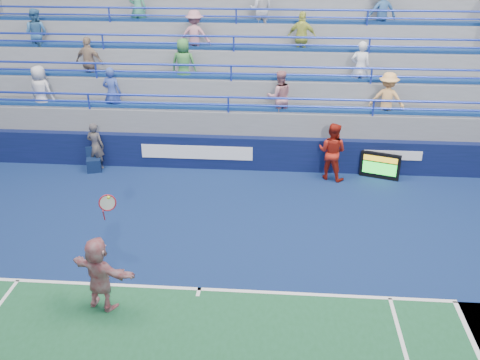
# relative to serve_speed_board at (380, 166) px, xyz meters

# --- Properties ---
(ground) EXTENTS (120.00, 120.00, 0.00)m
(ground) POSITION_rel_serve_speed_board_xyz_m (-4.80, -6.11, -0.43)
(ground) COLOR #333538
(sponsor_wall) EXTENTS (18.00, 0.32, 1.10)m
(sponsor_wall) POSITION_rel_serve_speed_board_xyz_m (-4.80, 0.39, 0.13)
(sponsor_wall) COLOR #091434
(sponsor_wall) RESTS_ON ground
(bleacher_stand) EXTENTS (18.00, 5.60, 6.13)m
(bleacher_stand) POSITION_rel_serve_speed_board_xyz_m (-4.81, 4.16, 1.12)
(bleacher_stand) COLOR slate
(bleacher_stand) RESTS_ON ground
(serve_speed_board) EXTENTS (1.20, 0.50, 0.85)m
(serve_speed_board) POSITION_rel_serve_speed_board_xyz_m (0.00, 0.00, 0.00)
(serve_speed_board) COLOR black
(serve_speed_board) RESTS_ON ground
(judge_chair) EXTENTS (0.55, 0.56, 0.78)m
(judge_chair) POSITION_rel_serve_speed_board_xyz_m (-9.10, -0.15, -0.18)
(judge_chair) COLOR #0C1939
(judge_chair) RESTS_ON ground
(tennis_player) EXTENTS (1.59, 1.00, 2.64)m
(tennis_player) POSITION_rel_serve_speed_board_xyz_m (-6.71, -6.82, 0.40)
(tennis_player) COLOR silver
(tennis_player) RESTS_ON ground
(line_judge) EXTENTS (0.63, 0.47, 1.56)m
(line_judge) POSITION_rel_serve_speed_board_xyz_m (-9.06, 0.08, 0.36)
(line_judge) COLOR #121834
(line_judge) RESTS_ON ground
(ball_girl) EXTENTS (1.10, 1.00, 1.83)m
(ball_girl) POSITION_rel_serve_speed_board_xyz_m (-1.53, -0.14, 0.49)
(ball_girl) COLOR #A01E12
(ball_girl) RESTS_ON ground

